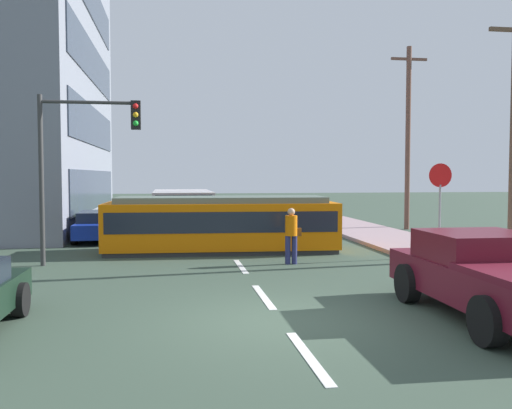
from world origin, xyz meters
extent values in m
plane|color=#384A3B|center=(0.00, 10.00, 0.00)|extent=(120.00, 120.00, 0.00)
cube|color=gray|center=(6.80, 6.00, 0.07)|extent=(3.20, 36.00, 0.14)
cube|color=silver|center=(0.00, -2.00, 0.01)|extent=(0.16, 2.40, 0.01)
cube|color=silver|center=(0.00, 2.00, 0.01)|extent=(0.16, 2.40, 0.01)
cube|color=silver|center=(0.00, 6.00, 0.01)|extent=(0.16, 2.40, 0.01)
cube|color=silver|center=(0.00, 15.25, 0.01)|extent=(0.16, 2.40, 0.01)
cube|color=silver|center=(0.00, 21.25, 0.01)|extent=(0.16, 2.40, 0.01)
cube|color=#2D3847|center=(-5.87, 19.59, 1.92)|extent=(0.06, 14.46, 1.92)
cube|color=#2D3847|center=(-5.87, 19.59, 5.12)|extent=(0.06, 14.46, 1.92)
cube|color=#2D3847|center=(-5.87, 19.59, 8.32)|extent=(0.06, 14.46, 1.92)
cube|color=#2D3847|center=(-5.87, 19.59, 11.52)|extent=(0.06, 14.46, 1.92)
cube|color=#DB6905|center=(-0.27, 9.25, 0.93)|extent=(7.98, 2.84, 1.55)
cube|color=#2D2D2D|center=(-0.27, 9.25, 0.07)|extent=(7.82, 2.70, 0.15)
cube|color=#55655A|center=(-0.27, 9.25, 1.80)|extent=(7.18, 2.43, 0.20)
cube|color=#1E232D|center=(-0.27, 9.25, 1.11)|extent=(7.67, 2.86, 0.68)
cube|color=#B1ACB0|center=(-1.50, 15.02, 1.12)|extent=(2.53, 5.53, 1.65)
cube|color=black|center=(-1.49, 12.31, 1.37)|extent=(2.25, 0.13, 0.99)
cube|color=black|center=(-1.50, 15.02, 1.42)|extent=(2.57, 4.70, 0.66)
cylinder|color=black|center=(-1.49, 13.25, 0.45)|extent=(2.56, 0.92, 0.90)
cylinder|color=black|center=(-1.51, 16.78, 0.45)|extent=(2.56, 0.92, 0.90)
cylinder|color=navy|center=(1.44, 6.22, 0.42)|extent=(0.16, 0.16, 0.85)
cylinder|color=navy|center=(1.64, 6.22, 0.42)|extent=(0.16, 0.16, 0.85)
cylinder|color=#DB6605|center=(1.54, 6.22, 1.15)|extent=(0.36, 0.36, 0.60)
sphere|color=tan|center=(1.54, 6.22, 1.56)|extent=(0.22, 0.22, 0.22)
cube|color=brown|center=(1.76, 6.27, 0.95)|extent=(0.21, 0.12, 0.24)
cube|color=#5A1221|center=(3.86, -0.46, 0.68)|extent=(2.06, 5.03, 0.65)
cube|color=#591220|center=(3.87, 0.08, 1.27)|extent=(1.92, 1.92, 0.55)
cylinder|color=black|center=(2.88, 1.05, 0.40)|extent=(0.29, 0.80, 0.80)
cylinder|color=black|center=(4.88, 1.02, 0.40)|extent=(0.29, 0.80, 0.80)
cylinder|color=black|center=(2.84, -1.95, 0.40)|extent=(0.29, 0.80, 0.80)
cylinder|color=black|center=(-4.77, 1.04, 0.32)|extent=(0.22, 0.64, 0.64)
cube|color=#112998|center=(-4.80, 13.25, 0.52)|extent=(1.87, 4.35, 0.55)
cube|color=black|center=(-4.80, 13.10, 0.99)|extent=(1.68, 2.41, 0.40)
cylinder|color=black|center=(-5.72, 14.51, 0.32)|extent=(0.24, 0.65, 0.64)
cylinder|color=black|center=(-3.96, 14.56, 0.32)|extent=(0.24, 0.65, 0.64)
cylinder|color=black|center=(-5.65, 11.93, 0.32)|extent=(0.24, 0.65, 0.64)
cylinder|color=black|center=(-3.89, 11.98, 0.32)|extent=(0.24, 0.65, 0.64)
cylinder|color=gray|center=(6.54, 6.83, 1.24)|extent=(0.07, 0.07, 2.20)
cylinder|color=red|center=(6.54, 6.83, 2.64)|extent=(0.76, 0.04, 0.76)
cylinder|color=#333333|center=(-5.69, 7.03, 2.48)|extent=(0.14, 0.14, 4.96)
cylinder|color=#333333|center=(-4.34, 7.03, 4.76)|extent=(2.70, 0.10, 0.10)
cube|color=black|center=(-2.99, 7.03, 4.41)|extent=(0.28, 0.24, 0.84)
sphere|color=red|center=(-2.99, 6.90, 4.66)|extent=(0.16, 0.16, 0.16)
sphere|color=gold|center=(-2.99, 6.90, 4.41)|extent=(0.16, 0.16, 0.16)
sphere|color=green|center=(-2.99, 6.90, 4.16)|extent=(0.16, 0.16, 0.16)
cylinder|color=brown|center=(9.38, 15.70, 4.41)|extent=(0.24, 0.24, 8.82)
cube|color=brown|center=(9.38, 15.70, 8.22)|extent=(1.80, 0.12, 0.12)
camera|label=1|loc=(-1.94, -9.69, 2.65)|focal=38.66mm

